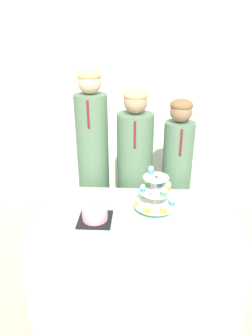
{
  "coord_description": "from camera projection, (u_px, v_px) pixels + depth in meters",
  "views": [
    {
      "loc": [
        0.01,
        -1.34,
        1.89
      ],
      "look_at": [
        -0.07,
        0.43,
        1.1
      ],
      "focal_mm": 32.0,
      "sensor_mm": 36.0,
      "label": 1
    }
  ],
  "objects": [
    {
      "name": "wall_back",
      "position": [
        140.0,
        91.0,
        3.11
      ],
      "size": [
        9.0,
        0.06,
        2.7
      ],
      "color": "silver",
      "rests_on": "ground_plane"
    },
    {
      "name": "cupcake_stand",
      "position": [
        156.0,
        193.0,
        2.03
      ],
      "size": [
        0.29,
        0.29,
        0.32
      ],
      "color": "silver",
      "rests_on": "table"
    },
    {
      "name": "student_2",
      "position": [
        176.0,
        184.0,
        2.62
      ],
      "size": [
        0.25,
        0.25,
        1.44
      ],
      "color": "#567556",
      "rests_on": "ground_plane"
    },
    {
      "name": "student_1",
      "position": [
        135.0,
        180.0,
        2.63
      ],
      "size": [
        0.3,
        0.31,
        1.51
      ],
      "color": "#567556",
      "rests_on": "ground_plane"
    },
    {
      "name": "student_0",
      "position": [
        94.0,
        171.0,
        2.61
      ],
      "size": [
        0.27,
        0.27,
        1.66
      ],
      "color": "#567556",
      "rests_on": "ground_plane"
    },
    {
      "name": "round_cake",
      "position": [
        95.0,
        213.0,
        1.96
      ],
      "size": [
        0.22,
        0.22,
        0.11
      ],
      "color": "black",
      "rests_on": "table"
    },
    {
      "name": "table",
      "position": [
        136.0,
        260.0,
        2.19
      ],
      "size": [
        1.35,
        0.78,
        0.77
      ],
      "color": "#A8DBB2",
      "rests_on": "ground_plane"
    },
    {
      "name": "cake_knife",
      "position": [
        87.0,
        237.0,
        1.81
      ],
      "size": [
        0.25,
        0.03,
        0.01
      ],
      "rotation": [
        0.0,
        0.0,
        0.03
      ],
      "color": "silver",
      "rests_on": "table"
    }
  ]
}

